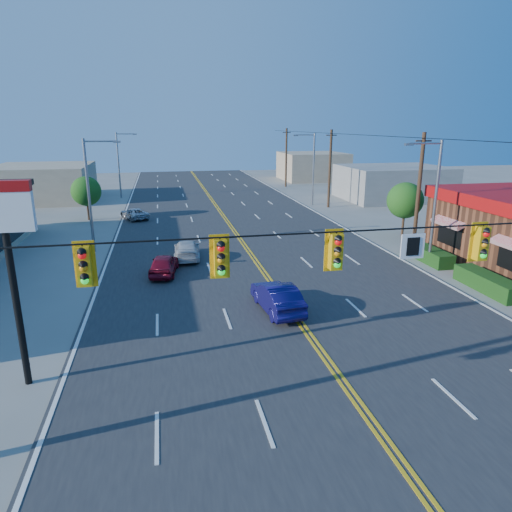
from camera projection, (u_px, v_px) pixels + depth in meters
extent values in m
plane|color=gray|center=(363.00, 411.00, 14.70)|extent=(160.00, 160.00, 0.00)
cube|color=#2D2D30|center=(248.00, 250.00, 33.51)|extent=(20.00, 120.00, 0.06)
cylinder|color=black|center=(376.00, 230.00, 13.04)|extent=(24.00, 0.05, 0.05)
cube|color=white|center=(413.00, 246.00, 13.42)|extent=(0.75, 0.04, 0.75)
cube|color=#D89E0C|center=(84.00, 266.00, 11.64)|extent=(0.55, 0.34, 1.25)
cube|color=#D89E0C|center=(220.00, 258.00, 12.32)|extent=(0.55, 0.34, 1.25)
cube|color=#D89E0C|center=(336.00, 252.00, 12.96)|extent=(0.55, 0.34, 1.25)
cube|color=#D89E0C|center=(481.00, 243.00, 13.88)|extent=(0.55, 0.34, 1.25)
cube|color=#194214|center=(455.00, 267.00, 28.11)|extent=(1.20, 9.00, 0.90)
cylinder|color=black|center=(17.00, 305.00, 15.49)|extent=(0.24, 0.24, 6.00)
cube|color=white|center=(2.00, 212.00, 14.60)|extent=(1.90, 0.30, 1.30)
cylinder|color=gray|center=(435.00, 205.00, 28.91)|extent=(0.20, 0.20, 8.00)
cylinder|color=gray|center=(426.00, 143.00, 27.64)|extent=(2.20, 0.12, 0.12)
cube|color=gray|center=(409.00, 144.00, 27.44)|extent=(0.50, 0.25, 0.15)
cylinder|color=gray|center=(313.00, 170.00, 51.48)|extent=(0.20, 0.20, 8.00)
cylinder|color=gray|center=(305.00, 135.00, 50.21)|extent=(2.20, 0.12, 0.12)
cube|color=gray|center=(296.00, 135.00, 50.01)|extent=(0.50, 0.25, 0.15)
cylinder|color=gray|center=(89.00, 197.00, 32.14)|extent=(0.20, 0.20, 8.00)
cylinder|color=gray|center=(100.00, 141.00, 31.30)|extent=(2.20, 0.12, 0.12)
cube|color=gray|center=(117.00, 142.00, 31.53)|extent=(0.50, 0.25, 0.15)
cylinder|color=gray|center=(119.00, 166.00, 56.60)|extent=(0.20, 0.20, 8.00)
cylinder|color=gray|center=(125.00, 134.00, 55.76)|extent=(2.20, 0.12, 0.12)
cube|color=gray|center=(135.00, 134.00, 55.99)|extent=(0.50, 0.25, 0.15)
cylinder|color=#47301E|center=(419.00, 192.00, 32.85)|extent=(0.28, 0.28, 8.40)
cylinder|color=#47301E|center=(330.00, 169.00, 49.78)|extent=(0.28, 0.28, 8.40)
cylinder|color=#47301E|center=(286.00, 158.00, 66.71)|extent=(0.28, 0.28, 8.40)
cylinder|color=#47301E|center=(403.00, 223.00, 37.74)|extent=(0.20, 0.20, 2.10)
sphere|color=#235B19|center=(405.00, 200.00, 37.22)|extent=(2.94, 2.94, 2.94)
cylinder|color=#47301E|center=(88.00, 210.00, 43.87)|extent=(0.20, 0.20, 2.00)
sphere|color=#235B19|center=(86.00, 191.00, 43.37)|extent=(2.80, 2.80, 2.80)
cube|color=gray|center=(393.00, 183.00, 56.07)|extent=(12.00, 10.00, 4.00)
cube|color=tan|center=(43.00, 183.00, 55.37)|extent=(11.00, 12.00, 4.20)
cube|color=tan|center=(313.00, 166.00, 76.12)|extent=(10.00, 10.00, 4.40)
imported|color=maroon|center=(164.00, 265.00, 27.84)|extent=(2.06, 3.89, 1.26)
imported|color=#110D4E|center=(277.00, 298.00, 22.37)|extent=(1.90, 4.41, 1.41)
imported|color=#BCBCBC|center=(187.00, 250.00, 31.19)|extent=(1.96, 4.32, 1.23)
imported|color=#B6B5BA|center=(134.00, 214.00, 44.22)|extent=(3.16, 4.21, 1.06)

